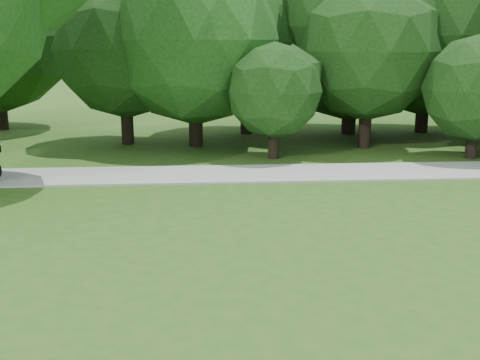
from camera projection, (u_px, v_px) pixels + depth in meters
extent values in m
plane|color=#2C5A19|center=(456.00, 284.00, 9.49)|extent=(100.00, 100.00, 0.00)
cube|color=#AAAAA4|center=(339.00, 172.00, 17.25)|extent=(60.00, 2.20, 0.06)
cylinder|color=black|center=(274.00, 140.00, 19.28)|extent=(0.35, 0.35, 1.18)
sphere|color=black|center=(274.00, 91.00, 18.91)|extent=(3.03, 3.03, 3.03)
cylinder|color=black|center=(349.00, 111.00, 24.20)|extent=(0.57, 0.57, 1.80)
sphere|color=black|center=(353.00, 28.00, 23.44)|extent=(7.32, 7.32, 7.32)
cylinder|color=black|center=(472.00, 141.00, 19.31)|extent=(0.37, 0.37, 1.12)
sphere|color=black|center=(477.00, 89.00, 18.93)|extent=(3.40, 3.40, 3.40)
cylinder|color=black|center=(127.00, 119.00, 21.87)|extent=(0.45, 0.45, 1.80)
sphere|color=black|center=(124.00, 49.00, 21.29)|extent=(4.95, 4.95, 4.95)
cylinder|color=black|center=(196.00, 121.00, 21.39)|extent=(0.50, 0.50, 1.80)
sphere|color=#154B17|center=(194.00, 40.00, 20.74)|extent=(5.94, 5.94, 5.94)
cylinder|color=black|center=(422.00, 110.00, 24.58)|extent=(0.52, 0.52, 1.80)
sphere|color=black|center=(428.00, 36.00, 23.90)|extent=(6.37, 6.37, 6.37)
cylinder|color=black|center=(246.00, 111.00, 24.24)|extent=(0.48, 0.48, 1.80)
sphere|color=black|center=(247.00, 42.00, 23.61)|extent=(5.62, 5.62, 5.62)
cylinder|color=black|center=(1.00, 108.00, 25.23)|extent=(0.52, 0.52, 1.80)
cylinder|color=black|center=(365.00, 122.00, 21.11)|extent=(0.44, 0.44, 1.80)
sphere|color=black|center=(369.00, 51.00, 20.54)|extent=(4.79, 4.79, 4.79)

